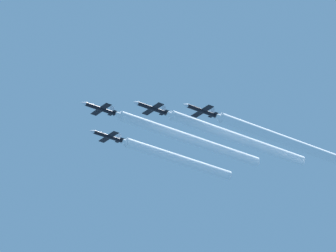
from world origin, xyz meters
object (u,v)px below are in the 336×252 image
Objects in this scene: jet_lead at (99,108)px; jet_left_wingman at (151,108)px; jet_right_wingman at (106,136)px; jet_outer_left at (200,110)px.

jet_left_wingman is at bearing -134.97° from jet_lead.
jet_lead reaches higher than jet_right_wingman.
jet_lead is 30.77m from jet_outer_left.
jet_lead reaches higher than jet_left_wingman.
jet_left_wingman is 14.95m from jet_outer_left.
jet_left_wingman is (-11.17, -11.18, -1.06)m from jet_lead.
jet_right_wingman is 34.96m from jet_outer_left.
jet_right_wingman is at bearing 1.63° from jet_left_wingman.
jet_left_wingman is at bearing 45.17° from jet_outer_left.
jet_left_wingman is 1.00× the size of jet_right_wingman.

